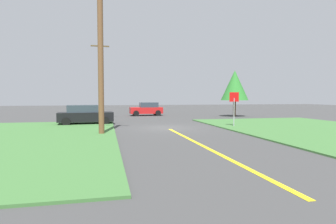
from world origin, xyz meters
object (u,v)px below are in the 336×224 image
at_px(stop_sign, 234,103).
at_px(oak_tree_left, 235,85).
at_px(car_approaching_junction, 147,109).
at_px(parked_car_near_building, 85,115).
at_px(utility_pole_mid, 100,79).
at_px(utility_pole_near, 101,55).

relative_size(stop_sign, oak_tree_left, 0.49).
distance_m(car_approaching_junction, parked_car_near_building, 12.06).
relative_size(utility_pole_mid, oak_tree_left, 1.48).
relative_size(car_approaching_junction, utility_pole_near, 0.43).
xyz_separation_m(stop_sign, car_approaching_junction, (-4.58, 14.64, -1.04)).
bearing_deg(parked_car_near_building, utility_pole_mid, 71.47).
bearing_deg(utility_pole_mid, car_approaching_junction, 43.88).
distance_m(utility_pole_near, oak_tree_left, 19.98).
bearing_deg(utility_pole_mid, utility_pole_near, -88.75).
height_order(parked_car_near_building, oak_tree_left, oak_tree_left).
bearing_deg(oak_tree_left, car_approaching_junction, 159.10).
relative_size(stop_sign, parked_car_near_building, 0.58).
bearing_deg(car_approaching_junction, utility_pole_mid, 42.43).
distance_m(car_approaching_junction, utility_pole_mid, 8.20).
xyz_separation_m(car_approaching_junction, utility_pole_mid, (-5.41, -5.20, 3.31)).
bearing_deg(utility_pole_mid, parked_car_near_building, -103.76).
height_order(parked_car_near_building, utility_pole_near, utility_pole_near).
distance_m(stop_sign, parked_car_near_building, 12.12).
bearing_deg(stop_sign, oak_tree_left, -107.25).
relative_size(stop_sign, utility_pole_near, 0.28).
bearing_deg(utility_pole_near, utility_pole_mid, 91.25).
relative_size(utility_pole_near, utility_pole_mid, 1.16).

